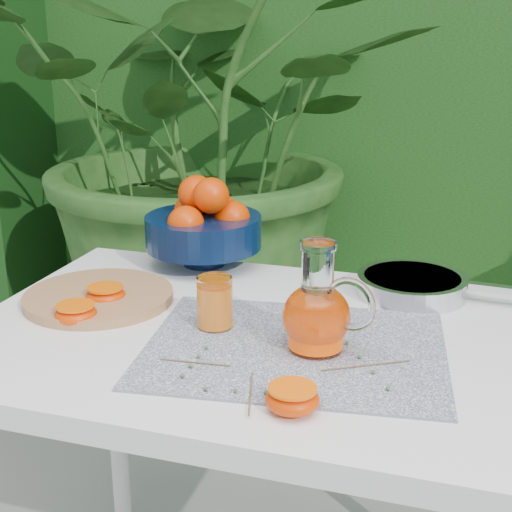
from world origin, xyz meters
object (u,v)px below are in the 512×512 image
(white_table, at_px, (253,372))
(saute_pan, at_px, (413,284))
(fruit_bowl, at_px, (205,224))
(juice_pitcher, at_px, (318,313))
(cutting_board, at_px, (99,297))

(white_table, height_order, saute_pan, saute_pan)
(white_table, height_order, fruit_bowl, fruit_bowl)
(white_table, bearing_deg, saute_pan, 45.61)
(juice_pitcher, relative_size, saute_pan, 0.48)
(cutting_board, distance_m, saute_pan, 0.61)
(white_table, relative_size, saute_pan, 2.62)
(white_table, xyz_separation_m, cutting_board, (-0.32, 0.04, 0.09))
(white_table, xyz_separation_m, juice_pitcher, (0.13, -0.05, 0.15))
(white_table, height_order, cutting_board, cutting_board)
(cutting_board, xyz_separation_m, fruit_bowl, (0.11, 0.27, 0.08))
(cutting_board, bearing_deg, white_table, -7.35)
(white_table, distance_m, fruit_bowl, 0.41)
(fruit_bowl, xyz_separation_m, juice_pitcher, (0.33, -0.36, -0.03))
(fruit_bowl, distance_m, saute_pan, 0.47)
(saute_pan, bearing_deg, cutting_board, -159.54)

